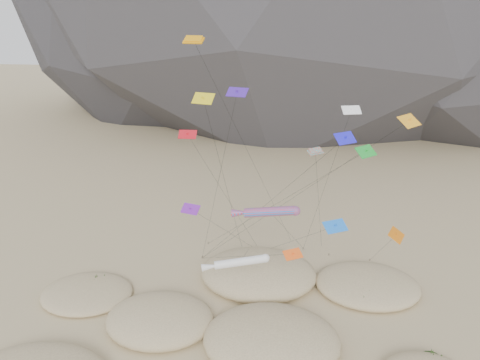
{
  "coord_description": "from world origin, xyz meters",
  "views": [
    {
      "loc": [
        3.31,
        -35.62,
        32.72
      ],
      "look_at": [
        -2.38,
        12.0,
        15.21
      ],
      "focal_mm": 35.0,
      "sensor_mm": 36.0,
      "label": 1
    }
  ],
  "objects": [
    {
      "name": "dunes",
      "position": [
        -2.27,
        4.66,
        0.7
      ],
      "size": [
        48.02,
        37.09,
        3.79
      ],
      "color": "#CCB789",
      "rests_on": "ground"
    },
    {
      "name": "dune_grass",
      "position": [
        0.55,
        3.5,
        0.87
      ],
      "size": [
        40.41,
        28.83,
        1.56
      ],
      "color": "black",
      "rests_on": "ground"
    },
    {
      "name": "kite_stakes",
      "position": [
        2.36,
        23.29,
        0.15
      ],
      "size": [
        23.27,
        4.97,
        0.3
      ],
      "color": "#3F2D1E",
      "rests_on": "ground"
    },
    {
      "name": "rainbow_tube_kite",
      "position": [
        0.59,
        13.55,
        10.89
      ],
      "size": [
        9.02,
        12.36,
        11.77
      ],
      "color": "#FF1C1A",
      "rests_on": "ground"
    },
    {
      "name": "white_tube_kite",
      "position": [
        -1.92,
        5.78,
        8.57
      ],
      "size": [
        6.89,
        21.21,
        9.27
      ],
      "color": "silver",
      "rests_on": "ground"
    },
    {
      "name": "orange_parafoil",
      "position": [
        -7.84,
        16.7,
        29.12
      ],
      "size": [
        12.79,
        12.08,
        30.09
      ],
      "color": "orange",
      "rests_on": "ground"
    },
    {
      "name": "multi_parafoil",
      "position": [
        5.76,
        14.96,
        17.66
      ],
      "size": [
        3.26,
        12.94,
        18.33
      ],
      "color": "#FF281A",
      "rests_on": "ground"
    },
    {
      "name": "delta_kites",
      "position": [
        4.8,
        10.88,
        17.47
      ],
      "size": [
        25.75,
        20.1,
        25.51
      ],
      "color": "#3E1B9D",
      "rests_on": "ground"
    }
  ]
}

